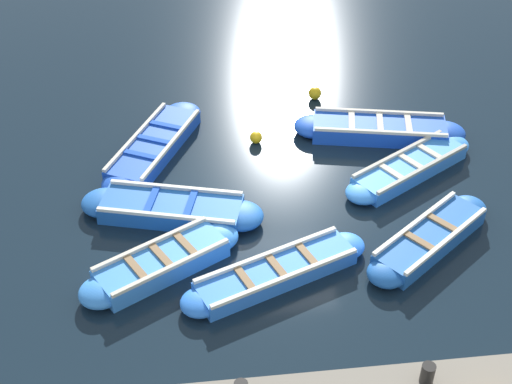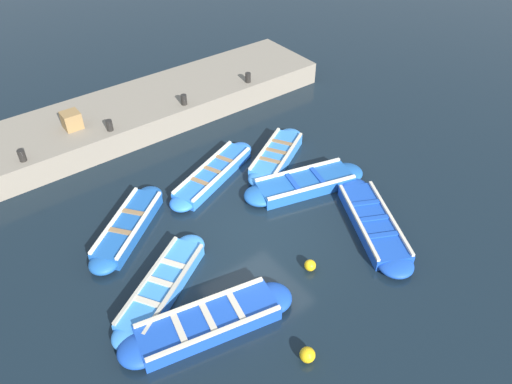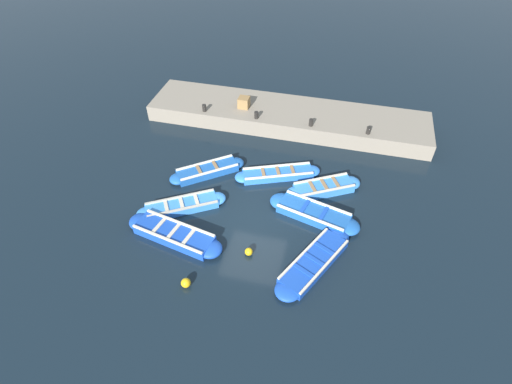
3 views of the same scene
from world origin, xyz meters
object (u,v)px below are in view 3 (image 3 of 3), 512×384
boat_end_of_row (278,174)px  boat_drifting (314,213)px  bollard_north (369,130)px  bollard_mid_south (256,115)px  boat_inner_gap (324,188)px  boat_bow_out (208,171)px  boat_stern_in (314,262)px  buoy_orange_near (151,216)px  wooden_crate (244,102)px  buoy_yellow_far (186,283)px  boat_broadside (182,206)px  bollard_south (204,108)px  buoy_white_drifting (249,252)px  boat_outer_left (174,235)px  bollard_mid_north (311,122)px

boat_end_of_row → boat_drifting: bearing=-137.3°
bollard_north → bollard_mid_south: bearing=90.0°
boat_inner_gap → boat_bow_out: (-0.11, 5.08, -0.01)m
boat_bow_out → boat_stern_in: bearing=-125.8°
bollard_north → buoy_orange_near: size_ratio=1.40×
bollard_mid_south → buoy_orange_near: bollard_mid_south is taller
boat_inner_gap → wooden_crate: wooden_crate is taller
bollard_mid_south → boat_bow_out: bearing=160.5°
wooden_crate → buoy_yellow_far: (-10.14, -0.77, -0.91)m
boat_broadside → boat_bow_out: boat_bow_out is taller
boat_stern_in → bollard_mid_south: size_ratio=11.04×
bollard_south → boat_inner_gap: bearing=-118.7°
boat_end_of_row → boat_broadside: boat_broadside is taller
wooden_crate → buoy_orange_near: size_ratio=2.12×
bollard_north → boat_broadside: bearing=130.8°
boat_inner_gap → bollard_north: 3.93m
boat_stern_in → bollard_south: bollard_south is taller
buoy_yellow_far → buoy_orange_near: bearing=43.8°
boat_broadside → buoy_white_drifting: size_ratio=12.04×
boat_stern_in → buoy_orange_near: 6.53m
boat_broadside → bollard_south: bollard_south is taller
boat_drifting → boat_broadside: (-0.86, 5.15, -0.01)m
boat_outer_left → bollard_mid_south: bearing=-9.6°
boat_drifting → boat_inner_gap: size_ratio=1.19×
boat_end_of_row → boat_inner_gap: size_ratio=1.16×
boat_drifting → buoy_white_drifting: size_ratio=13.46×
boat_broadside → bollard_north: bearing=-49.2°
boat_inner_gap → bollard_north: size_ratio=9.18×
boat_drifting → bollard_south: bearing=50.8°
boat_inner_gap → bollard_mid_south: size_ratio=9.18×
boat_end_of_row → bollard_south: bollard_south is taller
boat_drifting → buoy_yellow_far: bearing=138.9°
boat_bow_out → buoy_orange_near: size_ratio=12.46×
boat_stern_in → boat_bow_out: boat_bow_out is taller
boat_inner_gap → bollard_mid_north: size_ratio=9.18×
boat_end_of_row → buoy_white_drifting: 4.43m
boat_bow_out → bollard_mid_south: bollard_mid_south is taller
bollard_mid_south → buoy_orange_near: size_ratio=1.40×
boat_stern_in → boat_outer_left: (-0.04, 5.19, 0.03)m
boat_inner_gap → boat_bow_out: 5.08m
boat_stern_in → buoy_yellow_far: boat_stern_in is taller
boat_broadside → buoy_orange_near: 1.26m
bollard_mid_north → wooden_crate: 3.61m
boat_stern_in → buoy_white_drifting: (-0.10, 2.32, -0.01)m
boat_outer_left → bollard_south: 7.62m
boat_drifting → bollard_mid_south: bearing=35.2°
boat_end_of_row → bollard_north: bearing=-49.3°
bollard_mid_north → buoy_yellow_far: size_ratio=1.07×
boat_broadside → buoy_white_drifting: 3.54m
boat_outer_left → bollard_south: (7.45, 1.40, 0.79)m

